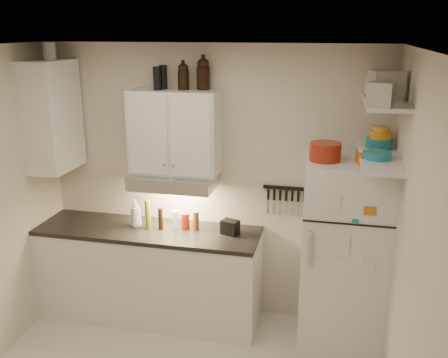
# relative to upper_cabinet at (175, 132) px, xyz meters

# --- Properties ---
(ceiling) EXTENTS (3.20, 3.00, 0.02)m
(ceiling) POSITION_rel_upper_cabinet_xyz_m (0.30, -1.33, 0.78)
(ceiling) COLOR white
(ceiling) RESTS_ON ground
(back_wall) EXTENTS (3.20, 0.02, 2.60)m
(back_wall) POSITION_rel_upper_cabinet_xyz_m (0.30, 0.18, -0.53)
(back_wall) COLOR beige
(back_wall) RESTS_ON ground
(right_wall) EXTENTS (0.02, 3.00, 2.60)m
(right_wall) POSITION_rel_upper_cabinet_xyz_m (1.91, -1.33, -0.53)
(right_wall) COLOR beige
(right_wall) RESTS_ON ground
(base_cabinet) EXTENTS (2.10, 0.60, 0.88)m
(base_cabinet) POSITION_rel_upper_cabinet_xyz_m (-0.25, -0.14, -1.39)
(base_cabinet) COLOR white
(base_cabinet) RESTS_ON floor
(countertop) EXTENTS (2.10, 0.62, 0.04)m
(countertop) POSITION_rel_upper_cabinet_xyz_m (-0.25, -0.14, -0.93)
(countertop) COLOR black
(countertop) RESTS_ON base_cabinet
(upper_cabinet) EXTENTS (0.80, 0.33, 0.75)m
(upper_cabinet) POSITION_rel_upper_cabinet_xyz_m (0.00, 0.00, 0.00)
(upper_cabinet) COLOR white
(upper_cabinet) RESTS_ON back_wall
(side_cabinet) EXTENTS (0.33, 0.55, 1.00)m
(side_cabinet) POSITION_rel_upper_cabinet_xyz_m (-1.14, -0.14, 0.12)
(side_cabinet) COLOR white
(side_cabinet) RESTS_ON left_wall
(range_hood) EXTENTS (0.76, 0.46, 0.12)m
(range_hood) POSITION_rel_upper_cabinet_xyz_m (0.00, -0.06, -0.44)
(range_hood) COLOR silver
(range_hood) RESTS_ON back_wall
(fridge) EXTENTS (0.70, 0.68, 1.70)m
(fridge) POSITION_rel_upper_cabinet_xyz_m (1.55, -0.18, -0.98)
(fridge) COLOR white
(fridge) RESTS_ON floor
(shelf_hi) EXTENTS (0.30, 0.95, 0.03)m
(shelf_hi) POSITION_rel_upper_cabinet_xyz_m (1.75, -0.31, 0.38)
(shelf_hi) COLOR white
(shelf_hi) RESTS_ON right_wall
(shelf_lo) EXTENTS (0.30, 0.95, 0.03)m
(shelf_lo) POSITION_rel_upper_cabinet_xyz_m (1.75, -0.31, -0.07)
(shelf_lo) COLOR white
(shelf_lo) RESTS_ON right_wall
(knife_strip) EXTENTS (0.42, 0.02, 0.03)m
(knife_strip) POSITION_rel_upper_cabinet_xyz_m (1.00, 0.15, -0.51)
(knife_strip) COLOR black
(knife_strip) RESTS_ON back_wall
(dutch_oven) EXTENTS (0.29, 0.29, 0.15)m
(dutch_oven) POSITION_rel_upper_cabinet_xyz_m (1.34, -0.24, -0.05)
(dutch_oven) COLOR maroon
(dutch_oven) RESTS_ON fridge
(book_stack) EXTENTS (0.25, 0.29, 0.09)m
(book_stack) POSITION_rel_upper_cabinet_xyz_m (1.70, -0.29, -0.08)
(book_stack) COLOR #C16918
(book_stack) RESTS_ON fridge
(spice_jar) EXTENTS (0.08, 0.08, 0.11)m
(spice_jar) POSITION_rel_upper_cabinet_xyz_m (1.63, -0.24, -0.07)
(spice_jar) COLOR silver
(spice_jar) RESTS_ON fridge
(stock_pot) EXTENTS (0.30, 0.30, 0.18)m
(stock_pot) POSITION_rel_upper_cabinet_xyz_m (1.71, 0.03, 0.48)
(stock_pot) COLOR silver
(stock_pot) RESTS_ON shelf_hi
(tin_a) EXTENTS (0.26, 0.24, 0.22)m
(tin_a) POSITION_rel_upper_cabinet_xyz_m (1.74, -0.37, 0.50)
(tin_a) COLOR #AAAAAD
(tin_a) RESTS_ON shelf_hi
(tin_b) EXTENTS (0.20, 0.20, 0.16)m
(tin_b) POSITION_rel_upper_cabinet_xyz_m (1.68, -0.70, 0.47)
(tin_b) COLOR #AAAAAD
(tin_b) RESTS_ON shelf_hi
(bowl_teal) EXTENTS (0.22, 0.22, 0.09)m
(bowl_teal) POSITION_rel_upper_cabinet_xyz_m (1.76, -0.04, -0.01)
(bowl_teal) COLOR teal
(bowl_teal) RESTS_ON shelf_lo
(bowl_orange) EXTENTS (0.18, 0.18, 0.05)m
(bowl_orange) POSITION_rel_upper_cabinet_xyz_m (1.77, -0.04, 0.06)
(bowl_orange) COLOR orange
(bowl_orange) RESTS_ON bowl_teal
(bowl_yellow) EXTENTS (0.14, 0.14, 0.04)m
(bowl_yellow) POSITION_rel_upper_cabinet_xyz_m (1.77, -0.04, 0.11)
(bowl_yellow) COLOR gold
(bowl_yellow) RESTS_ON bowl_orange
(plates) EXTENTS (0.24, 0.24, 0.05)m
(plates) POSITION_rel_upper_cabinet_xyz_m (1.72, -0.39, -0.02)
(plates) COLOR teal
(plates) RESTS_ON shelf_lo
(growler_a) EXTENTS (0.13, 0.13, 0.24)m
(growler_a) POSITION_rel_upper_cabinet_xyz_m (0.08, 0.04, 0.49)
(growler_a) COLOR black
(growler_a) RESTS_ON upper_cabinet
(growler_b) EXTENTS (0.16, 0.16, 0.28)m
(growler_b) POSITION_rel_upper_cabinet_xyz_m (0.25, 0.08, 0.52)
(growler_b) COLOR black
(growler_b) RESTS_ON upper_cabinet
(thermos_a) EXTENTS (0.10, 0.10, 0.21)m
(thermos_a) POSITION_rel_upper_cabinet_xyz_m (-0.11, 0.05, 0.48)
(thermos_a) COLOR black
(thermos_a) RESTS_ON upper_cabinet
(thermos_b) EXTENTS (0.08, 0.08, 0.20)m
(thermos_b) POSITION_rel_upper_cabinet_xyz_m (-0.14, -0.03, 0.48)
(thermos_b) COLOR black
(thermos_b) RESTS_ON upper_cabinet
(side_jar) EXTENTS (0.12, 0.12, 0.15)m
(side_jar) POSITION_rel_upper_cabinet_xyz_m (-1.12, -0.09, 0.70)
(side_jar) COLOR silver
(side_jar) RESTS_ON side_cabinet
(soap_bottle) EXTENTS (0.14, 0.14, 0.30)m
(soap_bottle) POSITION_rel_upper_cabinet_xyz_m (-0.38, -0.10, -0.76)
(soap_bottle) COLOR white
(soap_bottle) RESTS_ON countertop
(pepper_mill) EXTENTS (0.07, 0.07, 0.18)m
(pepper_mill) POSITION_rel_upper_cabinet_xyz_m (0.20, -0.06, -0.81)
(pepper_mill) COLOR brown
(pepper_mill) RESTS_ON countertop
(oil_bottle) EXTENTS (0.07, 0.07, 0.28)m
(oil_bottle) POSITION_rel_upper_cabinet_xyz_m (-0.25, -0.12, -0.76)
(oil_bottle) COLOR olive
(oil_bottle) RESTS_ON countertop
(vinegar_bottle) EXTENTS (0.05, 0.05, 0.21)m
(vinegar_bottle) POSITION_rel_upper_cabinet_xyz_m (-0.13, -0.12, -0.80)
(vinegar_bottle) COLOR black
(vinegar_bottle) RESTS_ON countertop
(clear_bottle) EXTENTS (0.07, 0.07, 0.18)m
(clear_bottle) POSITION_rel_upper_cabinet_xyz_m (0.01, -0.08, -0.82)
(clear_bottle) COLOR silver
(clear_bottle) RESTS_ON countertop
(red_jar) EXTENTS (0.08, 0.08, 0.16)m
(red_jar) POSITION_rel_upper_cabinet_xyz_m (0.10, -0.06, -0.83)
(red_jar) COLOR maroon
(red_jar) RESTS_ON countertop
(caddy) EXTENTS (0.18, 0.15, 0.13)m
(caddy) POSITION_rel_upper_cabinet_xyz_m (0.53, -0.08, -0.84)
(caddy) COLOR black
(caddy) RESTS_ON countertop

